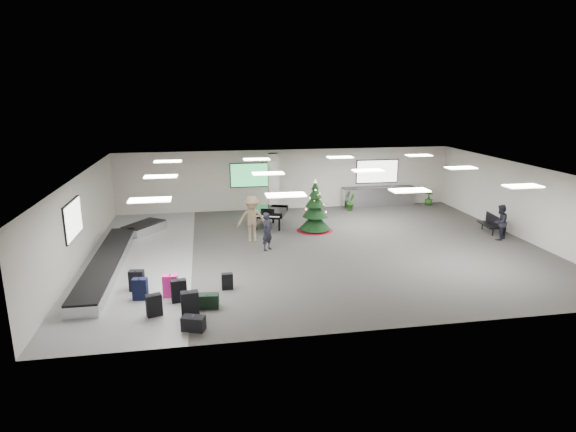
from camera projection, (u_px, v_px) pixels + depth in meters
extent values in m
plane|color=#3D3B38|center=(318.00, 248.00, 19.54)|extent=(18.00, 18.00, 0.00)
cube|color=beige|center=(288.00, 179.00, 25.81)|extent=(18.00, 0.02, 3.20)
cube|color=beige|center=(381.00, 274.00, 12.47)|extent=(18.00, 0.02, 3.20)
cube|color=beige|center=(80.00, 220.00, 17.63)|extent=(0.02, 14.00, 3.20)
cube|color=beige|center=(522.00, 201.00, 20.65)|extent=(0.02, 14.00, 3.20)
cube|color=silver|center=(319.00, 170.00, 18.74)|extent=(18.00, 14.00, 0.02)
cube|color=slate|center=(139.00, 258.00, 18.37)|extent=(4.00, 14.00, 0.01)
cube|color=beige|center=(273.00, 185.00, 24.31)|extent=(0.50, 0.50, 3.20)
cube|color=green|center=(251.00, 175.00, 25.35)|extent=(2.20, 0.08, 1.30)
cube|color=white|center=(377.00, 171.00, 26.53)|extent=(2.40, 0.08, 1.30)
cube|color=white|center=(73.00, 219.00, 16.61)|extent=(0.08, 2.10, 1.30)
cube|color=white|center=(150.00, 200.00, 13.93)|extent=(1.20, 0.60, 0.04)
cube|color=white|center=(161.00, 177.00, 17.75)|extent=(1.20, 0.60, 0.04)
cube|color=white|center=(168.00, 161.00, 21.56)|extent=(1.20, 0.60, 0.04)
cube|color=white|center=(286.00, 195.00, 14.60)|extent=(1.20, 0.60, 0.04)
cube|color=white|center=(268.00, 173.00, 18.42)|extent=(1.20, 0.60, 0.04)
cube|color=white|center=(257.00, 159.00, 22.23)|extent=(1.20, 0.60, 0.04)
cube|color=white|center=(410.00, 190.00, 15.27)|extent=(1.20, 0.60, 0.04)
cube|color=white|center=(368.00, 170.00, 19.09)|extent=(1.20, 0.60, 0.04)
cube|color=white|center=(340.00, 157.00, 22.90)|extent=(1.20, 0.60, 0.04)
cube|color=white|center=(523.00, 186.00, 15.94)|extent=(1.20, 0.60, 0.04)
cube|color=white|center=(461.00, 168.00, 19.76)|extent=(1.20, 0.60, 0.04)
cube|color=white|center=(419.00, 155.00, 23.57)|extent=(1.20, 0.60, 0.04)
cube|color=silver|center=(107.00, 264.00, 17.20)|extent=(1.00, 8.00, 0.38)
cube|color=black|center=(106.00, 259.00, 17.15)|extent=(0.95, 7.90, 0.05)
cube|color=silver|center=(144.00, 228.00, 21.72)|extent=(1.97, 2.21, 0.38)
cube|color=black|center=(144.00, 224.00, 21.67)|extent=(1.87, 2.10, 0.05)
cube|color=silver|center=(378.00, 197.00, 26.59)|extent=(4.00, 0.60, 1.05)
cube|color=#2A2B2D|center=(378.00, 187.00, 26.45)|extent=(4.05, 0.65, 0.04)
cube|color=black|center=(190.00, 304.00, 13.53)|extent=(0.52, 0.33, 0.76)
cube|color=black|center=(189.00, 291.00, 13.43)|extent=(0.05, 0.17, 0.02)
cube|color=black|center=(179.00, 291.00, 14.51)|extent=(0.49, 0.31, 0.71)
cube|color=black|center=(178.00, 280.00, 14.42)|extent=(0.06, 0.15, 0.02)
cube|color=#FF2197|center=(170.00, 286.00, 14.87)|extent=(0.48, 0.30, 0.71)
cube|color=black|center=(170.00, 275.00, 14.78)|extent=(0.05, 0.16, 0.02)
cube|color=black|center=(227.00, 281.00, 15.45)|extent=(0.36, 0.21, 0.54)
cube|color=black|center=(227.00, 273.00, 15.38)|extent=(0.03, 0.12, 0.02)
cube|color=black|center=(140.00, 289.00, 14.68)|extent=(0.47, 0.31, 0.68)
cube|color=black|center=(139.00, 278.00, 14.59)|extent=(0.05, 0.16, 0.02)
cube|color=black|center=(154.00, 305.00, 13.61)|extent=(0.48, 0.35, 0.64)
cube|color=black|center=(153.00, 294.00, 13.52)|extent=(0.07, 0.14, 0.02)
cube|color=black|center=(208.00, 301.00, 14.15)|extent=(0.67, 0.39, 0.43)
cube|color=black|center=(208.00, 294.00, 14.09)|extent=(0.05, 0.19, 0.02)
cube|color=black|center=(137.00, 281.00, 15.33)|extent=(0.49, 0.32, 0.68)
cube|color=black|center=(136.00, 270.00, 15.24)|extent=(0.05, 0.16, 0.02)
cube|color=black|center=(193.00, 323.00, 12.81)|extent=(0.68, 0.52, 0.39)
cube|color=black|center=(193.00, 316.00, 12.76)|extent=(0.10, 0.20, 0.02)
cone|color=maroon|center=(315.00, 229.00, 22.03)|extent=(1.68, 1.68, 0.11)
cylinder|color=#3F2819|center=(315.00, 226.00, 21.99)|extent=(0.11, 0.11, 0.44)
cone|color=black|center=(315.00, 220.00, 21.93)|extent=(1.41, 1.41, 0.79)
cone|color=black|center=(315.00, 209.00, 21.79)|extent=(1.15, 1.15, 0.71)
cone|color=black|center=(315.00, 200.00, 21.68)|extent=(0.88, 0.88, 0.62)
cone|color=black|center=(315.00, 192.00, 21.59)|extent=(0.62, 0.62, 0.53)
cone|color=black|center=(315.00, 185.00, 21.51)|extent=(0.35, 0.35, 0.40)
cone|color=#FFE566|center=(315.00, 181.00, 21.47)|extent=(0.14, 0.14, 0.16)
cube|color=black|center=(270.00, 211.00, 22.50)|extent=(1.85, 1.96, 0.25)
cube|color=black|center=(267.00, 217.00, 21.70)|extent=(1.32, 0.70, 0.09)
cube|color=white|center=(266.00, 216.00, 21.66)|extent=(1.15, 0.51, 0.02)
cube|color=black|center=(268.00, 211.00, 21.85)|extent=(0.60, 0.24, 0.20)
cylinder|color=black|center=(256.00, 223.00, 22.10)|extent=(0.09, 0.09, 0.61)
cylinder|color=black|center=(279.00, 224.00, 21.92)|extent=(0.09, 0.09, 0.61)
cylinder|color=black|center=(273.00, 217.00, 23.22)|extent=(0.09, 0.09, 0.61)
cube|color=black|center=(488.00, 225.00, 21.62)|extent=(0.60, 1.37, 0.05)
cylinder|color=black|center=(494.00, 232.00, 21.16)|extent=(0.05, 0.05, 0.35)
cylinder|color=black|center=(481.00, 226.00, 22.17)|extent=(0.05, 0.05, 0.35)
cube|color=black|center=(493.00, 219.00, 21.59)|extent=(0.21, 1.32, 0.44)
imported|color=black|center=(267.00, 231.00, 19.17)|extent=(0.66, 0.66, 1.54)
imported|color=#7B684C|center=(252.00, 219.00, 20.26)|extent=(1.32, 0.83, 1.96)
imported|color=black|center=(500.00, 222.00, 20.52)|extent=(0.95, 0.91, 1.54)
imported|color=#194014|center=(351.00, 202.00, 25.64)|extent=(0.62, 0.65, 0.91)
imported|color=#194014|center=(429.00, 198.00, 26.89)|extent=(0.64, 0.64, 0.81)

